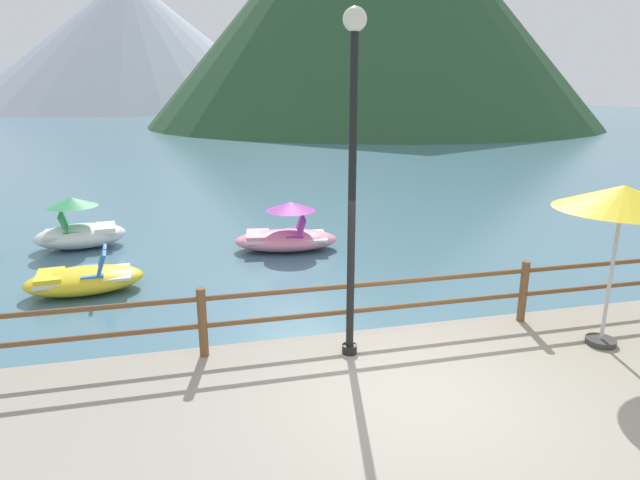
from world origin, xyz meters
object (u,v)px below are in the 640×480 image
object	(u,v)px
beach_umbrella	(623,200)
pedal_boat_1	(84,279)
lamp_post	(353,160)
pedal_boat_2	(80,230)
pedal_boat_3	(286,234)

from	to	relation	value
beach_umbrella	pedal_boat_1	distance (m)	9.29
lamp_post	pedal_boat_1	distance (m)	6.58
beach_umbrella	pedal_boat_2	distance (m)	11.83
lamp_post	beach_umbrella	distance (m)	3.57
beach_umbrella	pedal_boat_2	bearing A→B (deg)	134.57
lamp_post	pedal_boat_1	xyz separation A→B (m)	(-4.07, 4.38, -2.73)
lamp_post	beach_umbrella	world-z (taller)	lamp_post
pedal_boat_2	pedal_boat_3	distance (m)	5.17
beach_umbrella	pedal_boat_2	world-z (taller)	beach_umbrella
pedal_boat_2	pedal_boat_3	bearing A→B (deg)	-15.93
beach_umbrella	pedal_boat_3	size ratio (longest dim) A/B	0.84
pedal_boat_2	pedal_boat_3	xyz separation A→B (m)	(4.97, -1.42, -0.05)
lamp_post	beach_umbrella	xyz separation A→B (m)	(3.48, -0.57, -0.55)
beach_umbrella	pedal_boat_3	xyz separation A→B (m)	(-3.21, 6.88, -2.06)
lamp_post	pedal_boat_1	size ratio (longest dim) A/B	1.89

